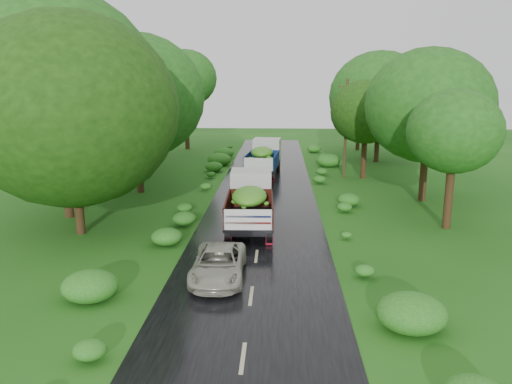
# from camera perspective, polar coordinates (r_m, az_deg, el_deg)

# --- Properties ---
(ground) EXTENTS (120.00, 120.00, 0.00)m
(ground) POSITION_cam_1_polar(r_m,az_deg,el_deg) (17.94, -0.56, -11.82)
(ground) COLOR #174F11
(ground) RESTS_ON ground
(road) EXTENTS (6.50, 80.00, 0.02)m
(road) POSITION_cam_1_polar(r_m,az_deg,el_deg) (22.57, 0.16, -6.49)
(road) COLOR black
(road) RESTS_ON ground
(road_lines) EXTENTS (0.12, 69.60, 0.00)m
(road_lines) POSITION_cam_1_polar(r_m,az_deg,el_deg) (23.51, 0.27, -5.65)
(road_lines) COLOR #BFB78C
(road_lines) RESTS_ON road
(truck_near) EXTENTS (2.40, 6.34, 2.64)m
(truck_near) POSITION_cam_1_polar(r_m,az_deg,el_deg) (25.30, -0.66, -0.84)
(truck_near) COLOR black
(truck_near) RESTS_ON ground
(truck_far) EXTENTS (2.79, 6.48, 2.65)m
(truck_far) POSITION_cam_1_polar(r_m,az_deg,el_deg) (39.43, 0.94, 4.15)
(truck_far) COLOR black
(truck_far) RESTS_ON ground
(car) EXTENTS (2.01, 4.24, 1.17)m
(car) POSITION_cam_1_polar(r_m,az_deg,el_deg) (19.21, -4.31, -8.19)
(car) COLOR #A7A694
(car) RESTS_ON road
(utility_pole) EXTENTS (1.31, 0.21, 7.46)m
(utility_pole) POSITION_cam_1_polar(r_m,az_deg,el_deg) (38.60, 10.22, 7.26)
(utility_pole) COLOR #382616
(utility_pole) RESTS_ON ground
(trees_left) EXTENTS (7.43, 34.09, 9.46)m
(trees_left) POSITION_cam_1_polar(r_m,az_deg,el_deg) (36.55, -14.90, 10.96)
(trees_left) COLOR black
(trees_left) RESTS_ON ground
(trees_right) EXTENTS (6.21, 31.48, 7.76)m
(trees_right) POSITION_cam_1_polar(r_m,az_deg,el_deg) (40.28, 14.97, 9.63)
(trees_right) COLOR black
(trees_right) RESTS_ON ground
(shrubs) EXTENTS (11.90, 44.00, 0.70)m
(shrubs) POSITION_cam_1_polar(r_m,az_deg,el_deg) (31.12, 0.90, -0.38)
(shrubs) COLOR #17641B
(shrubs) RESTS_ON ground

